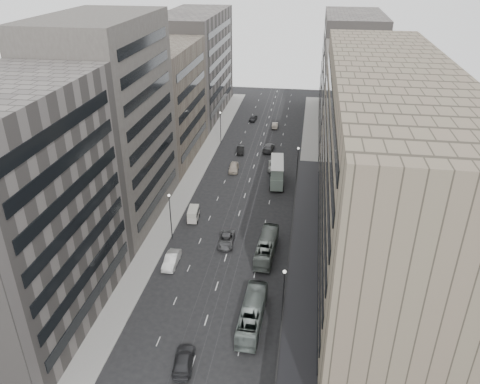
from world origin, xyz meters
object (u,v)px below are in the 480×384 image
Objects in this scene: bus_near at (252,314)px; sedan_2 at (226,240)px; panel_van at (193,214)px; double_decker at (277,172)px; bus_far at (267,247)px; sedan_1 at (171,260)px.

bus_near reaches higher than sedan_2.
panel_van is at bearing 133.50° from sedan_2.
bus_near is 40.87m from double_decker.
panel_van is 0.72× the size of sedan_2.
bus_far is 25.42m from double_decker.
panel_van reaches higher than sedan_2.
double_decker is 33.13m from sedan_1.
bus_near is at bearing -73.16° from sedan_2.
bus_near is at bearing -65.60° from panel_van.
bus_near is 2.11× the size of sedan_1.
sedan_1 reaches higher than sedan_2.
sedan_1 is at bearing -118.21° from double_decker.
sedan_1 is (-13.42, -30.24, -1.80)m from double_decker.
sedan_2 is (-6.28, -23.38, -1.92)m from double_decker.
bus_far is (0.27, 15.47, -0.05)m from bus_near.
sedan_2 is at bearing -109.31° from double_decker.
panel_van is (-13.55, 23.98, -0.25)m from bus_near.
double_decker reaches higher than sedan_2.
double_decker is 21.52m from panel_van.
bus_far reaches higher than sedan_1.
bus_far reaches higher than sedan_2.
double_decker is 2.40× the size of panel_van.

